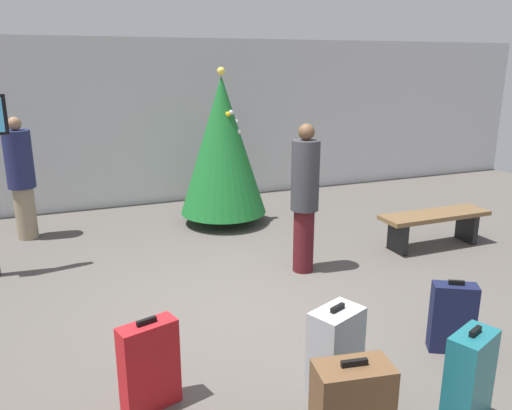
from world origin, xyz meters
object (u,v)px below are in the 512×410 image
suitcase_0 (335,351)px  suitcase_5 (452,318)px  holiday_tree (222,146)px  waiting_bench (434,221)px  suitcase_2 (468,386)px  traveller_0 (305,195)px  suitcase_4 (149,366)px  traveller_1 (21,176)px

suitcase_0 → suitcase_5: (1.24, 0.12, -0.03)m
holiday_tree → waiting_bench: 3.26m
suitcase_0 → suitcase_2: bearing=-53.5°
holiday_tree → traveller_0: bearing=-82.3°
suitcase_2 → waiting_bench: bearing=52.7°
waiting_bench → suitcase_5: size_ratio=2.36×
holiday_tree → waiting_bench: bearing=-41.9°
traveller_0 → suitcase_5: bearing=-79.2°
waiting_bench → suitcase_4: suitcase_4 is taller
suitcase_0 → suitcase_4: suitcase_0 is taller
suitcase_0 → suitcase_4: (-1.36, 0.33, -0.00)m
waiting_bench → suitcase_4: 4.67m
traveller_1 → suitcase_4: (0.96, -4.40, -0.57)m
traveller_1 → suitcase_5: size_ratio=2.62×
holiday_tree → suitcase_2: (0.02, -5.15, -0.84)m
waiting_bench → traveller_0: size_ratio=0.88×
holiday_tree → suitcase_4: (-1.90, -4.06, -0.88)m
traveller_0 → suitcase_2: traveller_0 is taller
traveller_0 → traveller_1: (-3.16, 2.54, -0.03)m
holiday_tree → traveller_1: bearing=173.1°
traveller_0 → suitcase_5: (0.40, -2.08, -0.63)m
waiting_bench → traveller_0: (-2.05, -0.09, 0.58)m
holiday_tree → traveller_0: (0.29, -2.19, -0.28)m
holiday_tree → suitcase_5: holiday_tree is taller
traveller_1 → traveller_0: bearing=-38.8°
traveller_0 → traveller_1: 4.05m
waiting_bench → suitcase_2: bearing=-127.3°
traveller_1 → suitcase_5: traveller_1 is taller
suitcase_4 → suitcase_0: bearing=-13.6°
waiting_bench → holiday_tree: bearing=138.1°
suitcase_2 → suitcase_4: suitcase_2 is taller
suitcase_2 → suitcase_5: size_ratio=1.22×
suitcase_2 → suitcase_5: 1.11m
suitcase_2 → suitcase_4: bearing=150.4°
traveller_1 → suitcase_4: size_ratio=2.43×
suitcase_4 → suitcase_5: bearing=-4.6°
traveller_0 → suitcase_2: bearing=-95.3°
holiday_tree → traveller_0: size_ratio=1.34×
waiting_bench → suitcase_4: size_ratio=2.19×
holiday_tree → waiting_bench: (2.34, -2.10, -0.86)m
holiday_tree → suitcase_0: 4.50m
suitcase_5 → traveller_1: bearing=127.6°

